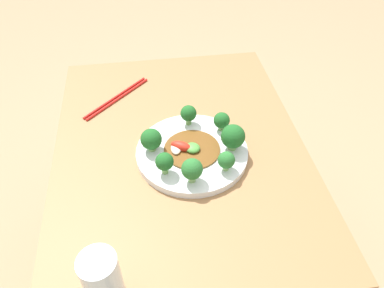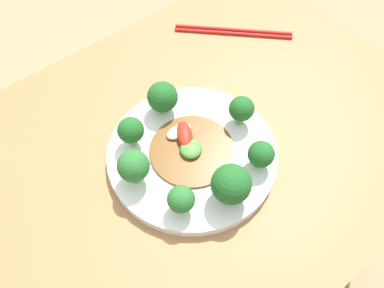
% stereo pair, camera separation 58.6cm
% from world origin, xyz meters
% --- Properties ---
extents(ground_plane, '(8.00, 8.00, 0.00)m').
position_xyz_m(ground_plane, '(0.00, 0.00, 0.00)').
color(ground_plane, '#9E8460').
extents(table, '(0.86, 0.64, 0.72)m').
position_xyz_m(table, '(0.00, 0.00, 0.36)').
color(table, olive).
rests_on(table, ground_plane).
extents(plate, '(0.28, 0.28, 0.02)m').
position_xyz_m(plate, '(-0.04, -0.03, 0.73)').
color(plate, silver).
rests_on(plate, table).
extents(broccoli_south, '(0.06, 0.06, 0.07)m').
position_xyz_m(broccoli_south, '(-0.05, -0.13, 0.78)').
color(broccoli_south, '#7AAD5B').
rests_on(broccoli_south, plate).
extents(broccoli_west, '(0.05, 0.05, 0.06)m').
position_xyz_m(broccoli_west, '(-0.14, -0.01, 0.78)').
color(broccoli_west, '#89B76B').
rests_on(broccoli_west, plate).
extents(broccoli_northwest, '(0.04, 0.04, 0.06)m').
position_xyz_m(broccoli_northwest, '(-0.11, 0.05, 0.78)').
color(broccoli_northwest, '#7AAD5B').
rests_on(broccoli_northwest, plate).
extents(broccoli_east, '(0.04, 0.04, 0.06)m').
position_xyz_m(broccoli_east, '(0.06, -0.03, 0.77)').
color(broccoli_east, '#70A356').
rests_on(broccoli_east, plate).
extents(broccoli_north, '(0.05, 0.05, 0.06)m').
position_xyz_m(broccoli_north, '(-0.03, 0.07, 0.77)').
color(broccoli_north, '#89B76B').
rests_on(broccoli_north, plate).
extents(broccoli_southeast, '(0.04, 0.04, 0.05)m').
position_xyz_m(broccoli_southeast, '(0.02, -0.11, 0.77)').
color(broccoli_southeast, '#70A356').
rests_on(broccoli_southeast, plate).
extents(broccoli_southwest, '(0.04, 0.04, 0.05)m').
position_xyz_m(broccoli_southwest, '(-0.12, -0.10, 0.77)').
color(broccoli_southwest, '#89B76B').
rests_on(broccoli_southwest, plate).
extents(stirfry_center, '(0.14, 0.14, 0.02)m').
position_xyz_m(stirfry_center, '(-0.04, -0.02, 0.75)').
color(stirfry_center, brown).
rests_on(stirfry_center, plate).
extents(chopsticks, '(0.19, 0.19, 0.01)m').
position_xyz_m(chopsticks, '(0.23, 0.16, 0.73)').
color(chopsticks, red).
rests_on(chopsticks, table).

